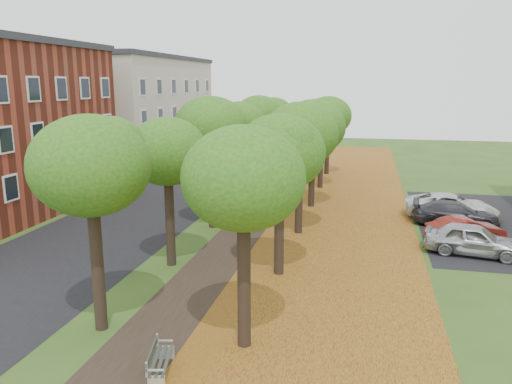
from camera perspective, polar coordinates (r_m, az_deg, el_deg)
The scene contains 13 objects.
ground at distance 16.71m, azimuth -10.37°, elevation -15.84°, with size 120.00×120.00×0.00m, color #2D4C19.
street_asphalt at distance 32.47m, azimuth -12.33°, elevation -1.88°, with size 8.00×70.00×0.01m, color black.
footpath at distance 30.14m, azimuth 0.74°, elevation -2.69°, with size 3.20×70.00×0.01m, color black.
leaf_verge at distance 29.55m, azimuth 10.28°, elevation -3.20°, with size 7.50×70.00×0.01m, color #AE7820.
parking_lot at distance 31.42m, azimuth 26.06°, elevation -3.36°, with size 9.00×16.00×0.01m, color black.
tree_row_west at distance 29.76m, azimuth -3.41°, elevation 7.02°, with size 3.77×33.77×6.71m.
tree_row_east at distance 28.81m, azimuth 5.87°, elevation 6.80°, with size 3.77×33.77×6.71m.
building_cream at distance 51.92m, azimuth -13.84°, elevation 9.13°, with size 10.30×20.30×10.40m.
bench at distance 14.66m, azimuth -10.99°, elevation -18.36°, with size 0.84×1.72×0.78m.
car_silver at distance 25.32m, azimuth 23.59°, elevation -4.98°, with size 1.74×4.33×1.47m, color #ABABB0.
car_red at distance 27.16m, azimuth 22.83°, elevation -4.03°, with size 1.32×3.79×1.25m, color maroon.
car_grey at distance 30.04m, azimuth 21.86°, elevation -2.34°, with size 1.88×4.61×1.34m, color #2D2D32.
car_white at distance 31.52m, azimuth 21.44°, elevation -1.53°, with size 2.42×5.24×1.46m, color silver.
Camera 1 is at (5.99, -13.48, 7.85)m, focal length 35.00 mm.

